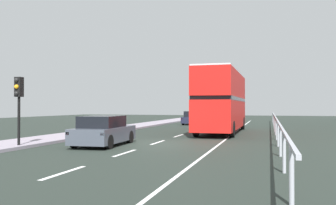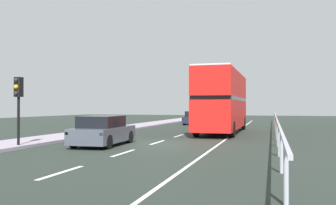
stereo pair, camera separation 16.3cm
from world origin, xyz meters
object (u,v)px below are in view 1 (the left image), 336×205
object	(u,v)px
double_decker_bus_red	(222,100)
hatchback_car_near	(104,131)
traffic_signal_pole	(19,94)
sedan_car_ahead	(194,118)

from	to	relation	value
double_decker_bus_red	hatchback_car_near	distance (m)	11.24
double_decker_bus_red	traffic_signal_pole	distance (m)	14.45
traffic_signal_pole	sedan_car_ahead	world-z (taller)	traffic_signal_pole
double_decker_bus_red	hatchback_car_near	world-z (taller)	double_decker_bus_red
traffic_signal_pole	sedan_car_ahead	bearing A→B (deg)	82.02
hatchback_car_near	traffic_signal_pole	bearing A→B (deg)	-149.80
sedan_car_ahead	double_decker_bus_red	bearing A→B (deg)	-68.02
double_decker_bus_red	sedan_car_ahead	bearing A→B (deg)	111.75
hatchback_car_near	sedan_car_ahead	xyz separation A→B (m)	(0.07, 21.44, -0.02)
traffic_signal_pole	sedan_car_ahead	distance (m)	23.79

